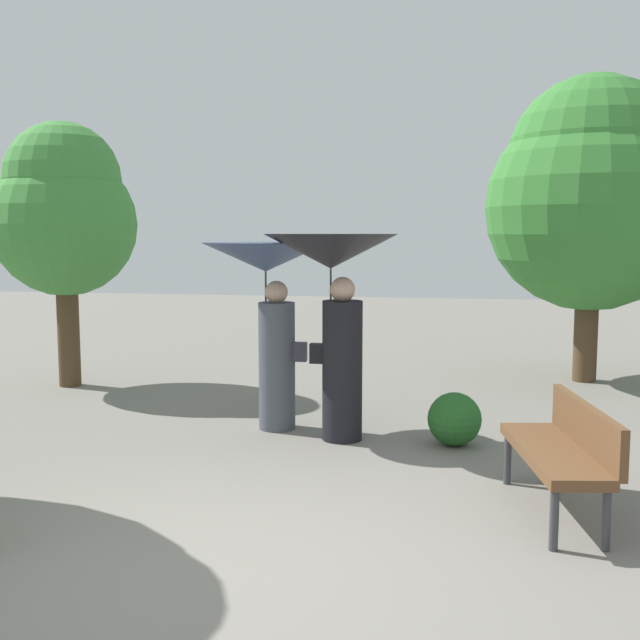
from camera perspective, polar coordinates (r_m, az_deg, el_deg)
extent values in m
plane|color=slate|center=(5.10, -8.13, -17.59)|extent=(40.00, 40.00, 0.00)
cylinder|color=#474C56|center=(8.11, -3.23, -3.44)|extent=(0.39, 0.39, 1.35)
sphere|color=tan|center=(8.01, -3.27, 2.09)|extent=(0.24, 0.24, 0.24)
cylinder|color=#333338|center=(8.06, -4.05, 0.82)|extent=(0.02, 0.02, 0.79)
cone|color=#38476B|center=(8.02, -4.08, 4.70)|extent=(1.34, 1.34, 0.30)
cube|color=#333342|center=(8.02, -1.50, -2.38)|extent=(0.14, 0.10, 0.20)
cylinder|color=black|center=(7.67, 1.67, -3.80)|extent=(0.40, 0.40, 1.40)
sphere|color=tan|center=(7.56, 1.70, 2.29)|extent=(0.25, 0.25, 0.25)
cylinder|color=#333338|center=(7.60, 0.80, 0.83)|extent=(0.02, 0.02, 0.80)
cone|color=black|center=(7.57, 0.81, 5.14)|extent=(1.33, 1.33, 0.34)
cube|color=black|center=(7.69, -0.23, -2.50)|extent=(0.14, 0.10, 0.20)
cylinder|color=#38383D|center=(6.62, 13.80, -9.95)|extent=(0.06, 0.06, 0.44)
cylinder|color=#38383D|center=(6.71, 16.68, -9.83)|extent=(0.06, 0.06, 0.44)
cylinder|color=#38383D|center=(5.39, 17.04, -13.93)|extent=(0.06, 0.06, 0.44)
cylinder|color=#38383D|center=(5.49, 20.55, -13.67)|extent=(0.06, 0.06, 0.44)
cube|color=brown|center=(5.98, 16.92, -9.47)|extent=(0.68, 1.55, 0.08)
cube|color=brown|center=(6.00, 19.20, -7.57)|extent=(0.30, 1.49, 0.35)
cylinder|color=#4C3823|center=(11.23, 19.37, 3.81)|extent=(0.32, 0.32, 3.23)
sphere|color=#387F33|center=(11.22, 19.52, 7.92)|extent=(2.85, 2.85, 2.85)
sphere|color=#387F33|center=(11.26, 19.65, 11.21)|extent=(2.28, 2.28, 2.28)
cylinder|color=#4C3823|center=(10.83, -18.36, 2.92)|extent=(0.29, 0.29, 2.91)
sphere|color=#428C3D|center=(10.81, -18.50, 6.78)|extent=(1.91, 1.91, 1.91)
sphere|color=#428C3D|center=(10.83, -18.61, 9.86)|extent=(1.53, 1.53, 1.53)
sphere|color=#235B23|center=(7.65, 9.99, -7.29)|extent=(0.53, 0.53, 0.53)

